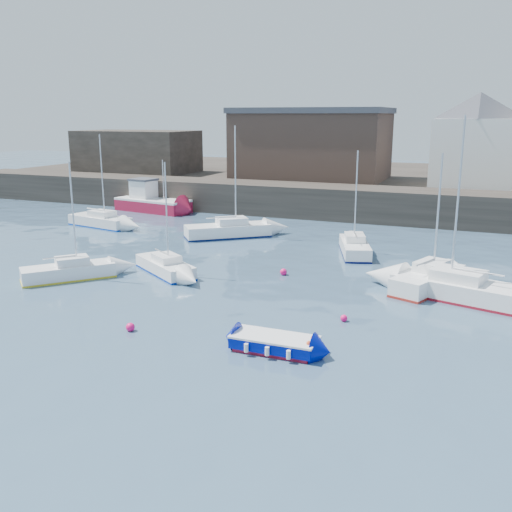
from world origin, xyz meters
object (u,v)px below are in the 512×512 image
at_px(sailboat_f, 355,247).
at_px(buoy_mid, 344,321).
at_px(sailboat_b, 165,266).
at_px(sailboat_a, 69,271).
at_px(sailboat_e, 100,221).
at_px(buoy_near, 131,331).
at_px(buoy_far, 283,275).
at_px(fishing_boat, 151,201).
at_px(sailboat_h, 228,230).
at_px(blue_dinghy, 274,343).
at_px(sailboat_c, 429,279).
at_px(sailboat_d, 464,289).

height_order(sailboat_f, buoy_mid, sailboat_f).
bearing_deg(sailboat_b, sailboat_a, -144.36).
bearing_deg(sailboat_e, buoy_near, -50.19).
distance_m(sailboat_a, sailboat_e, 16.95).
bearing_deg(buoy_mid, buoy_far, 129.25).
xyz_separation_m(fishing_boat, buoy_far, (20.76, -17.81, -1.02)).
xyz_separation_m(sailboat_a, sailboat_h, (3.73, 14.75, 0.08)).
height_order(blue_dinghy, sailboat_c, sailboat_c).
bearing_deg(sailboat_f, buoy_far, -111.72).
xyz_separation_m(sailboat_d, sailboat_h, (-18.45, 10.04, -0.01)).
bearing_deg(sailboat_c, blue_dinghy, -113.44).
relative_size(sailboat_f, sailboat_h, 0.82).
xyz_separation_m(sailboat_d, buoy_near, (-13.87, -10.53, -0.58)).
height_order(blue_dinghy, sailboat_a, sailboat_a).
bearing_deg(sailboat_f, sailboat_e, 175.80).
relative_size(sailboat_h, buoy_near, 21.72).
height_order(fishing_boat, sailboat_d, sailboat_d).
relative_size(fishing_boat, buoy_mid, 24.50).
distance_m(sailboat_b, buoy_near, 9.88).
height_order(fishing_boat, sailboat_b, sailboat_b).
xyz_separation_m(blue_dinghy, buoy_mid, (1.83, 4.64, -0.38)).
height_order(blue_dinghy, sailboat_b, sailboat_b).
relative_size(sailboat_b, buoy_mid, 20.22).
xyz_separation_m(blue_dinghy, sailboat_e, (-23.90, 20.09, 0.14)).
height_order(fishing_boat, sailboat_e, sailboat_e).
distance_m(sailboat_c, buoy_near, 16.85).
distance_m(sailboat_d, buoy_far, 10.59).
xyz_separation_m(sailboat_f, buoy_far, (-2.84, -7.14, -0.51)).
distance_m(sailboat_e, buoy_mid, 30.02).
bearing_deg(sailboat_h, sailboat_d, -28.55).
bearing_deg(sailboat_e, sailboat_a, -59.23).
xyz_separation_m(sailboat_h, buoy_near, (4.59, -20.57, -0.58)).
relative_size(fishing_boat, buoy_far, 19.62).
bearing_deg(sailboat_h, sailboat_f, -9.93).
bearing_deg(sailboat_b, buoy_far, 18.78).
height_order(sailboat_e, buoy_far, sailboat_e).
distance_m(sailboat_a, sailboat_c, 21.14).
distance_m(sailboat_h, buoy_near, 21.08).
xyz_separation_m(fishing_boat, buoy_mid, (26.17, -24.43, -1.02)).
xyz_separation_m(buoy_near, buoy_far, (3.34, 11.55, 0.00)).
xyz_separation_m(blue_dinghy, fishing_boat, (-24.34, 29.06, 0.64)).
bearing_deg(buoy_mid, fishing_boat, 136.97).
distance_m(sailboat_b, sailboat_h, 11.44).
bearing_deg(sailboat_d, sailboat_h, 151.45).
bearing_deg(buoy_near, buoy_mid, 29.39).
relative_size(sailboat_a, buoy_far, 16.43).
height_order(sailboat_f, buoy_far, sailboat_f).
relative_size(sailboat_a, sailboat_d, 0.73).
xyz_separation_m(sailboat_f, buoy_mid, (2.56, -13.75, -0.51)).
xyz_separation_m(sailboat_a, sailboat_b, (4.67, 3.35, -0.04)).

